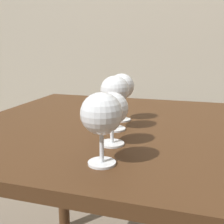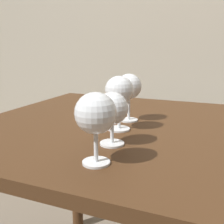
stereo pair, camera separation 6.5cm
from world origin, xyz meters
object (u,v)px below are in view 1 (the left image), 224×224
object	(u,v)px
wine_glass_port	(112,110)
wine_glass_empty	(115,92)
wine_glass_white	(122,87)
wine_glass_amber	(101,115)

from	to	relation	value
wine_glass_port	wine_glass_empty	xyz separation A→B (m)	(-0.03, 0.12, 0.02)
wine_glass_empty	wine_glass_white	size ratio (longest dim) A/B	1.02
wine_glass_amber	wine_glass_empty	xyz separation A→B (m)	(-0.04, 0.23, 0.01)
wine_glass_amber	wine_glass_port	distance (m)	0.12
wine_glass_port	wine_glass_empty	world-z (taller)	wine_glass_empty
wine_glass_amber	wine_glass_white	xyz separation A→B (m)	(-0.05, 0.34, 0.00)
wine_glass_port	wine_glass_white	world-z (taller)	wine_glass_white
wine_glass_empty	wine_glass_white	bearing A→B (deg)	94.00
wine_glass_port	wine_glass_white	size ratio (longest dim) A/B	0.86
wine_glass_amber	wine_glass_port	xyz separation A→B (m)	(-0.01, 0.12, -0.02)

